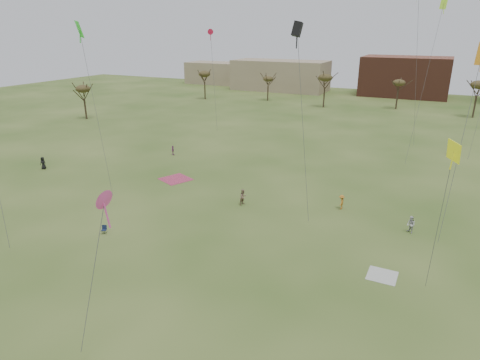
% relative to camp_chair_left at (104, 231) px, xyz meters
% --- Properties ---
extents(ground, '(260.00, 260.00, 0.00)m').
position_rel_camp_chair_left_xyz_m(ground, '(12.16, -4.80, -0.26)').
color(ground, '#2F4D18').
rests_on(ground, ground).
extents(spectator_fore_b, '(0.99, 1.13, 1.96)m').
position_rel_camp_chair_left_xyz_m(spectator_fore_b, '(9.63, 13.24, 0.72)').
color(spectator_fore_b, '#8E705A').
rests_on(spectator_fore_b, ground).
extents(flyer_mid_a, '(1.03, 0.79, 1.88)m').
position_rel_camp_chair_left_xyz_m(flyer_mid_a, '(-23.49, 12.28, 0.68)').
color(flyer_mid_a, black).
rests_on(flyer_mid_a, ground).
extents(flyer_mid_b, '(0.68, 1.14, 1.74)m').
position_rel_camp_chair_left_xyz_m(flyer_mid_b, '(20.56, 17.13, 0.61)').
color(flyer_mid_b, '#B26F21').
rests_on(flyer_mid_b, ground).
extents(spectator_mid_d, '(0.75, 1.02, 1.60)m').
position_rel_camp_chair_left_xyz_m(spectator_mid_d, '(-10.20, 27.19, 0.54)').
color(spectator_mid_d, '#913C7E').
rests_on(spectator_mid_d, ground).
extents(spectator_mid_e, '(1.12, 1.12, 1.84)m').
position_rel_camp_chair_left_xyz_m(spectator_mid_e, '(28.46, 14.14, 0.66)').
color(spectator_mid_e, '#BBBBBB').
rests_on(spectator_mid_e, ground).
extents(flyer_far_b, '(1.08, 1.05, 1.87)m').
position_rel_camp_chair_left_xyz_m(flyer_far_b, '(31.78, 47.88, 0.67)').
color(flyer_far_b, maroon).
rests_on(flyer_far_b, ground).
extents(blanket_cream, '(2.46, 2.46, 0.03)m').
position_rel_camp_chair_left_xyz_m(blanket_cream, '(27.11, 4.46, -0.26)').
color(blanket_cream, silver).
rests_on(blanket_cream, ground).
extents(blanket_plum, '(4.98, 4.98, 0.03)m').
position_rel_camp_chair_left_xyz_m(blanket_plum, '(-2.87, 17.21, -0.26)').
color(blanket_plum, '#AE3556').
rests_on(blanket_plum, ground).
extents(camp_chair_left, '(0.69, 0.71, 0.87)m').
position_rel_camp_chair_left_xyz_m(camp_chair_left, '(0.00, 0.00, 0.00)').
color(camp_chair_left, '#151E3A').
rests_on(camp_chair_left, ground).
extents(kites_aloft, '(48.39, 62.45, 25.69)m').
position_rel_camp_chair_left_xyz_m(kites_aloft, '(18.60, 28.09, 20.62)').
color(kites_aloft, black).
rests_on(kites_aloft, ground).
extents(tree_line, '(117.44, 49.32, 8.91)m').
position_rel_camp_chair_left_xyz_m(tree_line, '(9.31, 74.33, 6.83)').
color(tree_line, '#3A2B1E').
rests_on(tree_line, ground).
extents(building_tan, '(32.00, 14.00, 10.00)m').
position_rel_camp_chair_left_xyz_m(building_tan, '(-22.84, 110.20, 4.74)').
color(building_tan, '#937F60').
rests_on(building_tan, ground).
extents(building_brick, '(26.00, 16.00, 12.00)m').
position_rel_camp_chair_left_xyz_m(building_brick, '(17.16, 115.20, 5.74)').
color(building_brick, brown).
rests_on(building_brick, ground).
extents(building_tan_west, '(20.00, 12.00, 8.00)m').
position_rel_camp_chair_left_xyz_m(building_tan_west, '(-52.84, 117.20, 3.74)').
color(building_tan_west, '#937F60').
rests_on(building_tan_west, ground).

